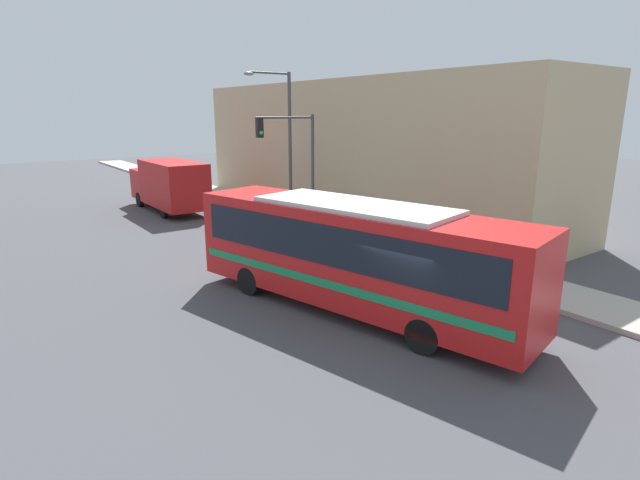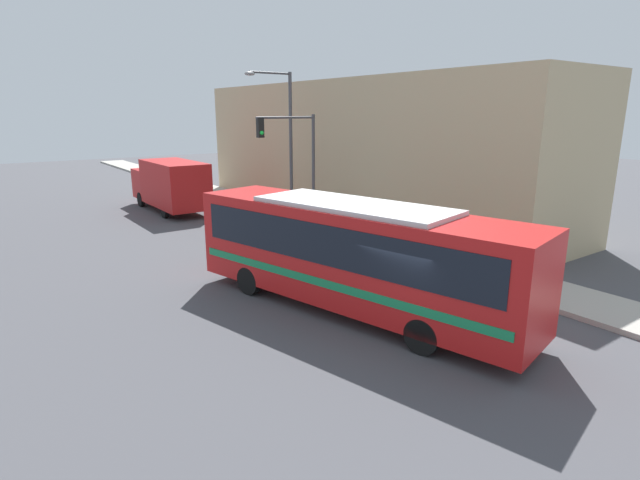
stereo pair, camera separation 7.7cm
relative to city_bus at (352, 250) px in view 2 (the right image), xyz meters
name	(u,v)px [view 2 (the right image)]	position (x,y,z in m)	size (l,w,h in m)	color
ground_plane	(411,333)	(0.30, -2.19, -1.89)	(120.00, 120.00, 0.00)	#47474C
sidewalk	(250,203)	(6.08, 17.81, -1.81)	(2.55, 70.00, 0.16)	#A8A399
building_facade	(359,148)	(10.35, 12.03, 1.87)	(6.00, 26.44, 7.51)	tan
city_bus	(352,250)	(0.00, 0.00, 0.00)	(4.86, 11.20, 3.30)	red
delivery_truck	(170,184)	(1.13, 18.51, -0.24)	(2.39, 7.52, 3.04)	#B21919
fire_hydrant	(418,248)	(5.40, 2.39, -1.34)	(0.20, 0.27, 0.78)	#999999
traffic_light_pole	(295,151)	(4.46, 9.85, 2.07)	(3.28, 0.35, 5.55)	#47474C
parking_meter	(365,221)	(5.40, 5.66, -0.78)	(0.14, 0.14, 1.41)	#47474C
street_lamp	(285,134)	(5.30, 12.09, 2.81)	(2.72, 0.28, 7.67)	#47474C
pedestrian_near_corner	(332,209)	(6.35, 9.36, -0.92)	(0.34, 0.34, 1.59)	slate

